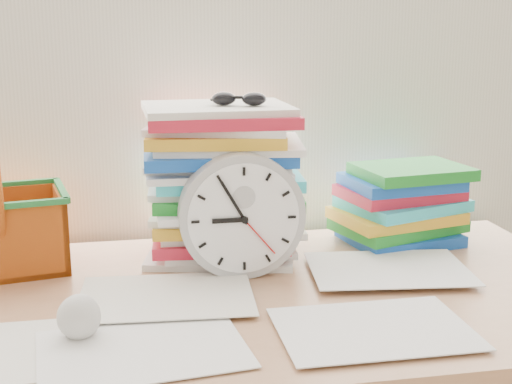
{
  "coord_description": "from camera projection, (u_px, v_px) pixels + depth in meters",
  "views": [
    {
      "loc": [
        -0.16,
        0.43,
        1.22
      ],
      "look_at": [
        0.07,
        1.6,
        0.93
      ],
      "focal_mm": 50.0,
      "sensor_mm": 36.0,
      "label": 1
    }
  ],
  "objects": [
    {
      "name": "desk",
      "position": [
        220.0,
        333.0,
        1.27
      ],
      "size": [
        1.4,
        0.7,
        0.75
      ],
      "color": "#B27B53",
      "rests_on": "ground"
    },
    {
      "name": "paper_stack",
      "position": [
        224.0,
        181.0,
        1.43
      ],
      "size": [
        0.34,
        0.29,
        0.31
      ],
      "primitive_type": null,
      "rotation": [
        0.0,
        0.0,
        -0.11
      ],
      "color": "white",
      "rests_on": "desk"
    },
    {
      "name": "clock",
      "position": [
        242.0,
        215.0,
        1.32
      ],
      "size": [
        0.23,
        0.05,
        0.23
      ],
      "primitive_type": "cylinder",
      "rotation": [
        1.57,
        0.0,
        0.0
      ],
      "color": "#ACACAC",
      "rests_on": "desk"
    },
    {
      "name": "sunglasses",
      "position": [
        239.0,
        99.0,
        1.37
      ],
      "size": [
        0.14,
        0.13,
        0.03
      ],
      "primitive_type": null,
      "rotation": [
        0.0,
        0.0,
        -0.3
      ],
      "color": "black",
      "rests_on": "paper_stack"
    },
    {
      "name": "book_stack",
      "position": [
        402.0,
        203.0,
        1.54
      ],
      "size": [
        0.32,
        0.27,
        0.17
      ],
      "primitive_type": null,
      "rotation": [
        0.0,
        0.0,
        0.2
      ],
      "color": "white",
      "rests_on": "desk"
    },
    {
      "name": "crumpled_ball",
      "position": [
        79.0,
        316.0,
        1.07
      ],
      "size": [
        0.07,
        0.07,
        0.07
      ],
      "primitive_type": "sphere",
      "color": "silver",
      "rests_on": "desk"
    },
    {
      "name": "scattered_papers",
      "position": [
        219.0,
        291.0,
        1.25
      ],
      "size": [
        1.26,
        0.42,
        0.02
      ],
      "primitive_type": null,
      "color": "white",
      "rests_on": "desk"
    }
  ]
}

